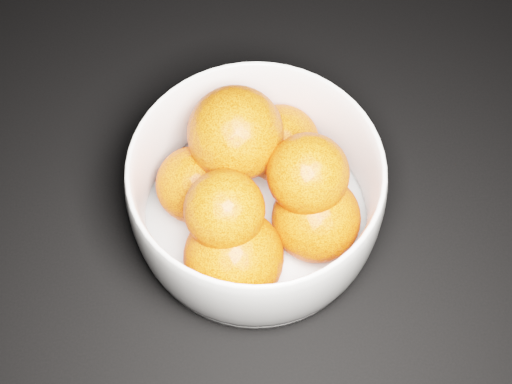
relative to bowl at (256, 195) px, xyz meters
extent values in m
cylinder|color=silver|center=(0.00, 0.00, -0.05)|extent=(0.21, 0.21, 0.01)
sphere|color=#F64A0D|center=(0.03, 0.05, 0.00)|extent=(0.07, 0.07, 0.07)
sphere|color=#F64A0D|center=(-0.05, 0.02, 0.00)|extent=(0.07, 0.07, 0.07)
sphere|color=#F64A0D|center=(-0.03, -0.06, 0.00)|extent=(0.09, 0.09, 0.09)
sphere|color=#F64A0D|center=(0.05, -0.03, 0.00)|extent=(0.08, 0.08, 0.08)
sphere|color=#F64A0D|center=(-0.01, 0.04, 0.04)|extent=(0.08, 0.08, 0.08)
sphere|color=#F64A0D|center=(-0.03, -0.03, 0.04)|extent=(0.07, 0.07, 0.07)
sphere|color=#F64A0D|center=(0.04, -0.01, 0.04)|extent=(0.07, 0.07, 0.07)
camera|label=1|loc=(-0.04, -0.30, 0.56)|focal=50.00mm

